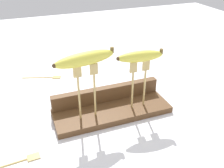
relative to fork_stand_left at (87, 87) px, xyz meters
The scene contains 9 objects.
ground_plane 0.17m from the fork_stand_left, 10.03° to the left, with size 3.00×3.00×0.00m, color silver.
wooden_board 0.16m from the fork_stand_left, 10.03° to the left, with size 0.42×0.15×0.02m, color brown.
board_backstop 0.15m from the fork_stand_left, 39.18° to the left, with size 0.41×0.03×0.05m, color brown.
fork_stand_left is the anchor object (origin of this frame).
fork_stand_right 0.19m from the fork_stand_left, ahead, with size 0.07×0.01×0.18m.
banana_raised_left 0.10m from the fork_stand_left, 169.75° to the right, with size 0.20×0.08×0.04m.
banana_raised_right 0.20m from the fork_stand_left, ahead, with size 0.16×0.05×0.04m.
fork_fallen_near 0.41m from the fork_stand_left, 102.91° to the left, with size 0.17×0.07×0.01m.
fork_fallen_far 0.30m from the fork_stand_left, 156.57° to the right, with size 0.19×0.03×0.01m.
Camera 1 is at (-0.27, -0.70, 0.54)m, focal length 40.41 mm.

